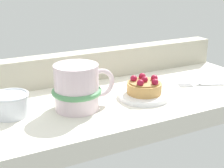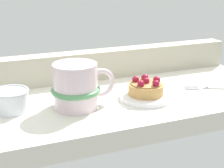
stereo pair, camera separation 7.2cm
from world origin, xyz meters
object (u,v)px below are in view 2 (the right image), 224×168
raspberry_tart (146,88)px  sugar_bowl (11,100)px  dessert_plate (146,97)px  coffee_mug (77,86)px  dessert_fork (217,88)px

raspberry_tart → sugar_bowl: bearing=172.1°
dessert_plate → coffee_mug: size_ratio=0.85×
raspberry_tart → coffee_mug: coffee_mug is taller
dessert_plate → sugar_bowl: (-29.31, 4.07, 1.93)cm
sugar_bowl → dessert_fork: bearing=-5.4°
dessert_plate → sugar_bowl: 29.65cm
raspberry_tart → sugar_bowl: (-29.34, 4.05, -0.26)cm
dessert_plate → sugar_bowl: sugar_bowl is taller
dessert_fork → sugar_bowl: bearing=174.6°
dessert_plate → dessert_fork: (19.70, -0.58, -0.23)cm
raspberry_tart → sugar_bowl: raspberry_tart is taller
coffee_mug → dessert_plate: bearing=-4.2°
sugar_bowl → raspberry_tart: bearing=-7.9°
dessert_fork → coffee_mug: bearing=177.2°
raspberry_tart → sugar_bowl: 29.62cm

